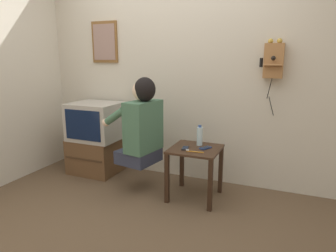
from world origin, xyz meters
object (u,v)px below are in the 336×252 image
cell_phone_spare (205,148)px  toothbrush (193,151)px  television (96,121)px  framed_picture (105,42)px  water_bottle (200,136)px  person (141,124)px  wall_phone_antique (274,60)px  cell_phone_held (185,148)px

cell_phone_spare → toothbrush: size_ratio=0.80×
television → cell_phone_spare: size_ratio=4.22×
framed_picture → water_bottle: 1.71m
framed_picture → person: bearing=-34.7°
water_bottle → wall_phone_antique: bearing=27.4°
cell_phone_held → wall_phone_antique: bearing=23.3°
person → cell_phone_spare: size_ratio=6.60×
cell_phone_held → water_bottle: water_bottle is taller
wall_phone_antique → water_bottle: wall_phone_antique is taller
cell_phone_spare → cell_phone_held: bearing=-129.2°
wall_phone_antique → toothbrush: (-0.63, -0.57, -0.85)m
water_bottle → toothbrush: water_bottle is taller
framed_picture → cell_phone_spare: framed_picture is taller
cell_phone_held → cell_phone_spare: size_ratio=0.97×
cell_phone_held → toothbrush: toothbrush is taller
person → wall_phone_antique: wall_phone_antique is taller
person → framed_picture: bearing=65.9°
television → person: bearing=-18.4°
television → wall_phone_antique: wall_phone_antique is taller
television → cell_phone_spare: television is taller
water_bottle → television: bearing=175.9°
person → framed_picture: framed_picture is taller
cell_phone_held → toothbrush: size_ratio=0.77×
water_bottle → toothbrush: (0.01, -0.24, -0.09)m
person → cell_phone_held: size_ratio=6.83×
water_bottle → cell_phone_spare: bearing=-44.2°
person → toothbrush: (0.60, -0.08, -0.20)m
cell_phone_spare → water_bottle: (-0.09, 0.08, 0.09)m
toothbrush → water_bottle: bearing=-2.0°
person → water_bottle: size_ratio=4.27×
water_bottle → framed_picture: bearing=164.5°
cell_phone_held → water_bottle: bearing=49.5°
cell_phone_spare → toothbrush: (-0.07, -0.16, 0.00)m
person → cell_phone_held: bearing=-80.7°
television → wall_phone_antique: size_ratio=0.77×
wall_phone_antique → toothbrush: bearing=-137.5°
person → framed_picture: (-0.77, 0.53, 0.86)m
cell_phone_held → cell_phone_spare: 0.20m
person → cell_phone_spare: (0.67, 0.07, -0.20)m
water_bottle → toothbrush: bearing=-87.0°
television → cell_phone_held: (1.25, -0.27, -0.12)m
cell_phone_held → water_bottle: 0.21m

